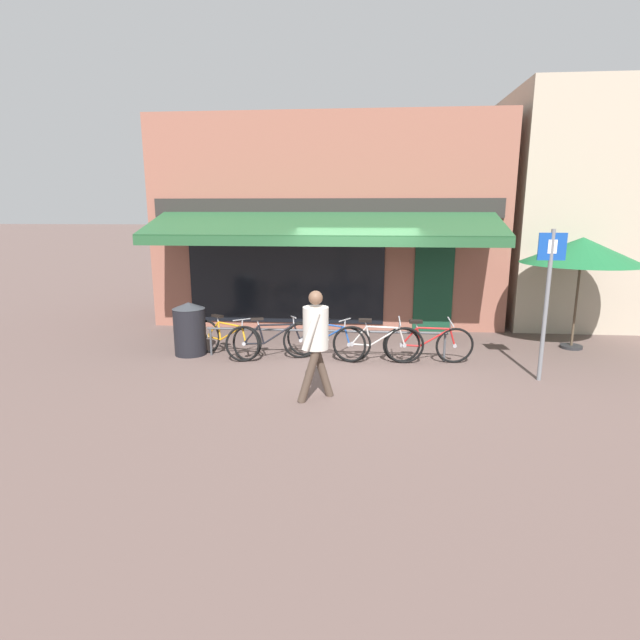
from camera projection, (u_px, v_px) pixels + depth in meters
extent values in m
plane|color=brown|center=(354.00, 360.00, 9.61)|extent=(160.00, 160.00, 0.00)
cube|color=#8E5647|center=(330.00, 222.00, 13.01)|extent=(8.49, 3.00, 5.01)
cube|color=black|center=(286.00, 278.00, 11.90)|extent=(4.67, 0.04, 2.16)
cube|color=#143D28|center=(433.00, 288.00, 11.63)|extent=(0.90, 0.04, 2.10)
cube|color=#282623|center=(325.00, 208.00, 11.46)|extent=(8.07, 0.06, 0.44)
cube|color=#23512D|center=(322.00, 224.00, 10.70)|extent=(7.64, 1.76, 0.50)
cube|color=#23512D|center=(318.00, 242.00, 9.92)|extent=(7.64, 0.03, 0.20)
cube|color=tan|center=(615.00, 210.00, 12.78)|extent=(5.71, 4.00, 5.64)
cylinder|color=#47494F|center=(325.00, 331.00, 9.62)|extent=(4.65, 0.04, 0.04)
cylinder|color=#47494F|center=(211.00, 342.00, 9.88)|extent=(0.04, 0.04, 0.55)
cylinder|color=#47494F|center=(445.00, 348.00, 9.47)|extent=(0.04, 0.04, 0.55)
torus|color=black|center=(246.00, 344.00, 9.55)|extent=(0.64, 0.41, 0.66)
cylinder|color=#9E9EA3|center=(246.00, 344.00, 9.55)|extent=(0.09, 0.09, 0.08)
torus|color=black|center=(208.00, 336.00, 10.08)|extent=(0.64, 0.41, 0.66)
cylinder|color=#9E9EA3|center=(208.00, 336.00, 10.08)|extent=(0.09, 0.09, 0.08)
cylinder|color=orange|center=(231.00, 333.00, 9.73)|extent=(0.53, 0.26, 0.35)
cylinder|color=orange|center=(230.00, 324.00, 9.73)|extent=(0.57, 0.32, 0.05)
cylinder|color=orange|center=(219.00, 331.00, 9.89)|extent=(0.10, 0.11, 0.35)
cylinder|color=orange|center=(214.00, 338.00, 9.99)|extent=(0.33, 0.20, 0.05)
cylinder|color=orange|center=(213.00, 329.00, 9.98)|extent=(0.30, 0.14, 0.35)
cylinder|color=orange|center=(244.00, 335.00, 9.56)|extent=(0.13, 0.13, 0.32)
cylinder|color=#9E9EA3|center=(218.00, 320.00, 9.89)|extent=(0.05, 0.06, 0.11)
cube|color=black|center=(217.00, 316.00, 9.89)|extent=(0.26, 0.20, 0.06)
cylinder|color=#9E9EA3|center=(242.00, 323.00, 9.56)|extent=(0.04, 0.05, 0.14)
cylinder|color=#9E9EA3|center=(242.00, 320.00, 9.55)|extent=(0.26, 0.47, 0.08)
torus|color=black|center=(300.00, 340.00, 9.72)|extent=(0.70, 0.35, 0.69)
cylinder|color=#9E9EA3|center=(300.00, 340.00, 9.72)|extent=(0.09, 0.09, 0.08)
torus|color=black|center=(244.00, 344.00, 9.48)|extent=(0.70, 0.35, 0.69)
cylinder|color=#9E9EA3|center=(244.00, 344.00, 9.48)|extent=(0.09, 0.09, 0.08)
cylinder|color=black|center=(279.00, 334.00, 9.62)|extent=(0.58, 0.27, 0.37)
cylinder|color=black|center=(276.00, 325.00, 9.60)|extent=(0.65, 0.24, 0.05)
cylinder|color=black|center=(261.00, 334.00, 9.55)|extent=(0.13, 0.06, 0.36)
cylinder|color=black|center=(254.00, 344.00, 9.53)|extent=(0.38, 0.15, 0.05)
cylinder|color=black|center=(251.00, 334.00, 9.50)|extent=(0.31, 0.18, 0.36)
cylinder|color=black|center=(297.00, 332.00, 9.70)|extent=(0.16, 0.04, 0.33)
cylinder|color=#9E9EA3|center=(258.00, 323.00, 9.52)|extent=(0.06, 0.03, 0.11)
cube|color=black|center=(257.00, 319.00, 9.51)|extent=(0.26, 0.18, 0.06)
cylinder|color=#9E9EA3|center=(294.00, 321.00, 9.66)|extent=(0.04, 0.05, 0.14)
cylinder|color=#9E9EA3|center=(293.00, 317.00, 9.66)|extent=(0.18, 0.50, 0.10)
torus|color=black|center=(349.00, 345.00, 9.43)|extent=(0.68, 0.35, 0.69)
cylinder|color=#9E9EA3|center=(349.00, 345.00, 9.43)|extent=(0.09, 0.09, 0.07)
torus|color=black|center=(302.00, 338.00, 9.88)|extent=(0.68, 0.35, 0.69)
cylinder|color=#9E9EA3|center=(302.00, 338.00, 9.88)|extent=(0.09, 0.09, 0.07)
cylinder|color=#1E4793|center=(331.00, 334.00, 9.58)|extent=(0.55, 0.21, 0.37)
cylinder|color=#1E4793|center=(330.00, 325.00, 9.57)|extent=(0.60, 0.26, 0.05)
cylinder|color=#1E4793|center=(317.00, 332.00, 9.72)|extent=(0.11, 0.10, 0.36)
cylinder|color=#1E4793|center=(310.00, 340.00, 9.80)|extent=(0.35, 0.16, 0.05)
cylinder|color=#1E4793|center=(309.00, 331.00, 9.79)|extent=(0.31, 0.12, 0.36)
cylinder|color=#1E4793|center=(347.00, 336.00, 9.43)|extent=(0.14, 0.11, 0.33)
cylinder|color=#9E9EA3|center=(315.00, 320.00, 9.71)|extent=(0.06, 0.05, 0.11)
cube|color=black|center=(314.00, 317.00, 9.70)|extent=(0.26, 0.18, 0.06)
cylinder|color=#9E9EA3|center=(345.00, 324.00, 9.43)|extent=(0.04, 0.04, 0.14)
cylinder|color=#9E9EA3|center=(345.00, 320.00, 9.42)|extent=(0.21, 0.49, 0.07)
torus|color=black|center=(404.00, 345.00, 9.31)|extent=(0.73, 0.13, 0.73)
cylinder|color=#9E9EA3|center=(404.00, 345.00, 9.31)|extent=(0.07, 0.07, 0.08)
torus|color=black|center=(352.00, 344.00, 9.39)|extent=(0.73, 0.13, 0.73)
cylinder|color=#9E9EA3|center=(352.00, 344.00, 9.39)|extent=(0.07, 0.07, 0.08)
cylinder|color=#BCB7B2|center=(385.00, 337.00, 9.29)|extent=(0.55, 0.07, 0.39)
cylinder|color=#BCB7B2|center=(383.00, 327.00, 9.23)|extent=(0.61, 0.04, 0.05)
cylinder|color=#BCB7B2|center=(368.00, 336.00, 9.31)|extent=(0.12, 0.09, 0.38)
cylinder|color=#BCB7B2|center=(361.00, 345.00, 9.38)|extent=(0.35, 0.04, 0.05)
cylinder|color=#BCB7B2|center=(359.00, 335.00, 9.32)|extent=(0.30, 0.08, 0.38)
cylinder|color=#BCB7B2|center=(402.00, 337.00, 9.26)|extent=(0.15, 0.08, 0.35)
cylinder|color=#9E9EA3|center=(366.00, 324.00, 9.23)|extent=(0.06, 0.04, 0.11)
cube|color=black|center=(365.00, 320.00, 9.21)|extent=(0.24, 0.11, 0.06)
cylinder|color=#9E9EA3|center=(400.00, 324.00, 9.18)|extent=(0.03, 0.04, 0.14)
cylinder|color=#9E9EA3|center=(400.00, 321.00, 9.16)|extent=(0.03, 0.52, 0.08)
torus|color=black|center=(455.00, 346.00, 9.33)|extent=(0.71, 0.16, 0.71)
cylinder|color=#9E9EA3|center=(455.00, 346.00, 9.33)|extent=(0.07, 0.07, 0.08)
torus|color=black|center=(401.00, 345.00, 9.37)|extent=(0.71, 0.16, 0.71)
cylinder|color=#9E9EA3|center=(401.00, 345.00, 9.37)|extent=(0.07, 0.07, 0.08)
cylinder|color=#B21E1E|center=(435.00, 338.00, 9.29)|extent=(0.55, 0.05, 0.38)
cylinder|color=#B21E1E|center=(434.00, 328.00, 9.23)|extent=(0.61, 0.06, 0.05)
cylinder|color=#B21E1E|center=(419.00, 337.00, 9.30)|extent=(0.12, 0.09, 0.37)
cylinder|color=#B21E1E|center=(411.00, 345.00, 9.37)|extent=(0.35, 0.05, 0.05)
cylinder|color=#B21E1E|center=(409.00, 336.00, 9.31)|extent=(0.30, 0.06, 0.37)
cylinder|color=#B21E1E|center=(452.00, 337.00, 9.27)|extent=(0.15, 0.09, 0.34)
cylinder|color=#9E9EA3|center=(416.00, 325.00, 9.23)|extent=(0.06, 0.04, 0.11)
cube|color=black|center=(416.00, 322.00, 9.20)|extent=(0.24, 0.12, 0.06)
cylinder|color=#9E9EA3|center=(450.00, 325.00, 9.20)|extent=(0.03, 0.04, 0.14)
cylinder|color=#9E9EA3|center=(451.00, 322.00, 9.18)|extent=(0.05, 0.52, 0.08)
cylinder|color=#47382D|center=(309.00, 376.00, 7.46)|extent=(0.37, 0.19, 0.84)
cylinder|color=#47382D|center=(323.00, 371.00, 7.69)|extent=(0.37, 0.19, 0.84)
cylinder|color=beige|center=(316.00, 328.00, 7.42)|extent=(0.45, 0.45, 0.64)
sphere|color=brown|center=(316.00, 298.00, 7.32)|extent=(0.21, 0.21, 0.21)
cylinder|color=beige|center=(320.00, 325.00, 7.64)|extent=(0.30, 0.23, 0.57)
cylinder|color=beige|center=(311.00, 332.00, 7.19)|extent=(0.30, 0.23, 0.57)
cylinder|color=black|center=(190.00, 332.00, 9.91)|extent=(0.63, 0.63, 0.93)
cone|color=#33353A|center=(188.00, 305.00, 9.79)|extent=(0.64, 0.64, 0.13)
cylinder|color=slate|center=(546.00, 307.00, 8.23)|extent=(0.07, 0.07, 2.54)
cube|color=#14429E|center=(552.00, 247.00, 8.00)|extent=(0.44, 0.02, 0.44)
cube|color=white|center=(553.00, 247.00, 7.99)|extent=(0.14, 0.01, 0.22)
cylinder|color=#4C3D2D|center=(577.00, 295.00, 10.20)|extent=(0.05, 0.05, 2.25)
cone|color=#196033|center=(582.00, 250.00, 10.00)|extent=(2.35, 2.35, 0.53)
cylinder|color=#262628|center=(571.00, 347.00, 10.44)|extent=(0.44, 0.44, 0.06)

